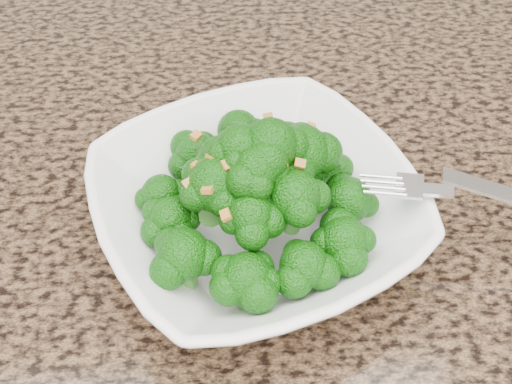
{
  "coord_description": "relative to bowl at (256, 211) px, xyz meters",
  "views": [
    {
      "loc": [
        0.13,
        0.09,
        1.3
      ],
      "look_at": [
        0.14,
        0.41,
        0.95
      ],
      "focal_mm": 45.0,
      "sensor_mm": 36.0,
      "label": 1
    }
  ],
  "objects": [
    {
      "name": "granite_counter",
      "position": [
        -0.14,
        -0.11,
        -0.04
      ],
      "size": [
        1.64,
        1.04,
        0.03
      ],
      "primitive_type": "cube",
      "color": "brown",
      "rests_on": "cabinet"
    },
    {
      "name": "bowl",
      "position": [
        0.0,
        0.0,
        0.0
      ],
      "size": [
        0.31,
        0.31,
        0.06
      ],
      "primitive_type": "imported",
      "rotation": [
        0.0,
        0.0,
        0.4
      ],
      "color": "white",
      "rests_on": "granite_counter"
    },
    {
      "name": "broccoli_pile",
      "position": [
        0.0,
        0.0,
        0.06
      ],
      "size": [
        0.21,
        0.21,
        0.07
      ],
      "primitive_type": null,
      "color": "#11570A",
      "rests_on": "bowl"
    },
    {
      "name": "garlic_topping",
      "position": [
        0.0,
        0.0,
        0.1
      ],
      "size": [
        0.12,
        0.12,
        0.01
      ],
      "primitive_type": null,
      "color": "#BE7E2E",
      "rests_on": "broccoli_pile"
    },
    {
      "name": "fork",
      "position": [
        0.13,
        -0.02,
        0.04
      ],
      "size": [
        0.19,
        0.08,
        0.01
      ],
      "primitive_type": null,
      "rotation": [
        0.0,
        0.0,
        -0.26
      ],
      "color": "silver",
      "rests_on": "bowl"
    }
  ]
}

